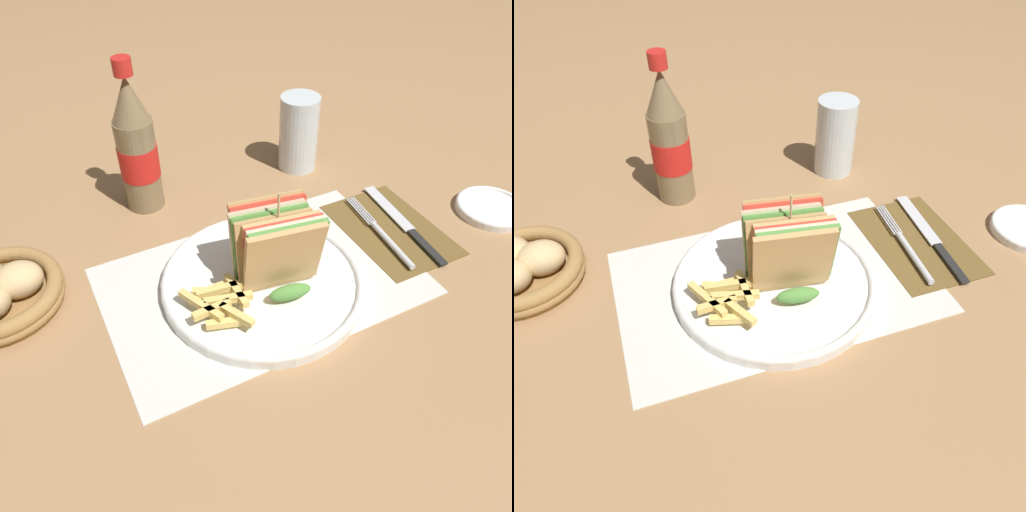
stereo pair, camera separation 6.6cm
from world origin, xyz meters
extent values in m
plane|color=#9E754C|center=(0.00, 0.00, 0.00)|extent=(4.00, 4.00, 0.00)
cube|color=silver|center=(-0.01, 0.02, 0.00)|extent=(0.42, 0.27, 0.00)
cylinder|color=white|center=(-0.01, 0.01, 0.01)|extent=(0.27, 0.27, 0.01)
torus|color=white|center=(-0.01, 0.01, 0.01)|extent=(0.27, 0.27, 0.01)
cube|color=tan|center=(0.00, -0.02, 0.07)|extent=(0.10, 0.04, 0.10)
cube|color=#518E3D|center=(0.01, -0.01, 0.07)|extent=(0.10, 0.04, 0.10)
cube|color=beige|center=(0.01, -0.01, 0.07)|extent=(0.10, 0.04, 0.10)
cube|color=red|center=(0.01, 0.00, 0.07)|extent=(0.10, 0.04, 0.10)
cube|color=tan|center=(0.01, 0.01, 0.07)|extent=(0.10, 0.04, 0.10)
ellipsoid|color=#518E3D|center=(0.00, -0.04, 0.03)|extent=(0.06, 0.03, 0.02)
cube|color=tan|center=(0.00, 0.00, 0.07)|extent=(0.10, 0.04, 0.10)
cube|color=#518E3D|center=(0.00, 0.01, 0.07)|extent=(0.10, 0.04, 0.10)
cube|color=beige|center=(0.00, 0.02, 0.07)|extent=(0.10, 0.04, 0.10)
cube|color=red|center=(0.01, 0.02, 0.07)|extent=(0.10, 0.04, 0.10)
cube|color=tan|center=(0.01, 0.03, 0.07)|extent=(0.10, 0.04, 0.10)
ellipsoid|color=#518E3D|center=(0.00, 0.00, 0.03)|extent=(0.06, 0.03, 0.02)
cylinder|color=tan|center=(0.01, 0.01, 0.09)|extent=(0.00, 0.00, 0.13)
cube|color=#E5C166|center=(-0.08, 0.01, 0.02)|extent=(0.06, 0.03, 0.01)
cube|color=#E5C166|center=(-0.06, 0.01, 0.02)|extent=(0.05, 0.01, 0.01)
cube|color=#E5C166|center=(-0.09, -0.05, 0.02)|extent=(0.05, 0.02, 0.01)
cube|color=#E5C166|center=(-0.11, -0.01, 0.03)|extent=(0.04, 0.07, 0.01)
cube|color=#E5C166|center=(-0.06, -0.01, 0.03)|extent=(0.01, 0.06, 0.01)
cube|color=#E5C166|center=(-0.08, -0.02, 0.03)|extent=(0.06, 0.02, 0.01)
cube|color=#E5C166|center=(-0.07, 0.00, 0.03)|extent=(0.08, 0.02, 0.01)
cube|color=#E5C166|center=(-0.10, -0.03, 0.03)|extent=(0.05, 0.01, 0.01)
cube|color=#E5C166|center=(-0.08, -0.05, 0.03)|extent=(0.03, 0.05, 0.01)
cube|color=brown|center=(0.22, 0.03, 0.00)|extent=(0.13, 0.20, 0.00)
cylinder|color=silver|center=(0.19, -0.01, 0.01)|extent=(0.02, 0.11, 0.01)
cylinder|color=silver|center=(0.19, 0.08, 0.01)|extent=(0.01, 0.07, 0.00)
cylinder|color=silver|center=(0.20, 0.08, 0.01)|extent=(0.01, 0.07, 0.00)
cylinder|color=silver|center=(0.20, 0.08, 0.01)|extent=(0.01, 0.07, 0.00)
cylinder|color=silver|center=(0.21, 0.08, 0.01)|extent=(0.01, 0.07, 0.00)
cube|color=black|center=(0.24, -0.03, 0.01)|extent=(0.02, 0.08, 0.00)
cube|color=silver|center=(0.25, 0.07, 0.01)|extent=(0.03, 0.12, 0.00)
cylinder|color=#7A6647|center=(-0.09, 0.26, 0.07)|extent=(0.06, 0.06, 0.15)
cylinder|color=red|center=(-0.09, 0.26, 0.08)|extent=(0.06, 0.06, 0.05)
cone|color=#7A6647|center=(-0.09, 0.26, 0.18)|extent=(0.06, 0.06, 0.07)
cylinder|color=red|center=(-0.09, 0.26, 0.23)|extent=(0.03, 0.03, 0.02)
cylinder|color=silver|center=(0.18, 0.25, 0.07)|extent=(0.07, 0.07, 0.13)
cylinder|color=black|center=(0.18, 0.25, 0.02)|extent=(0.06, 0.06, 0.05)
cylinder|color=olive|center=(-0.33, 0.13, 0.01)|extent=(0.15, 0.15, 0.01)
torus|color=olive|center=(-0.33, 0.13, 0.01)|extent=(0.16, 0.16, 0.02)
torus|color=olive|center=(-0.33, 0.13, 0.03)|extent=(0.16, 0.16, 0.02)
ellipsoid|color=tan|center=(-0.30, 0.13, 0.04)|extent=(0.06, 0.05, 0.05)
camera|label=1|loc=(-0.24, -0.41, 0.49)|focal=35.00mm
camera|label=2|loc=(-0.18, -0.43, 0.49)|focal=35.00mm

